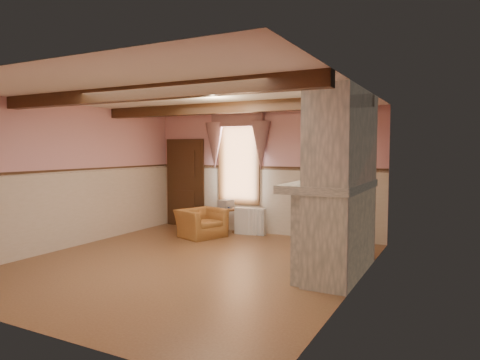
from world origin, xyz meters
The scene contains 26 objects.
floor centered at (0.00, 0.00, 0.00)m, with size 5.50×6.00×0.01m, color brown.
ceiling centered at (0.00, 0.00, 2.80)m, with size 5.50×6.00×0.01m, color silver.
wall_back centered at (0.00, 3.00, 1.40)m, with size 5.50×0.02×2.80m, color #D39296.
wall_front centered at (0.00, -3.00, 1.40)m, with size 5.50×0.02×2.80m, color #D39296.
wall_left centered at (-2.75, 0.00, 1.40)m, with size 0.02×6.00×2.80m, color #D39296.
wall_right centered at (2.75, 0.00, 1.40)m, with size 0.02×6.00×2.80m, color #D39296.
wainscot centered at (0.00, 0.00, 0.75)m, with size 5.50×6.00×1.50m, color beige, non-canonical shape.
chair_rail centered at (0.00, 0.00, 1.50)m, with size 5.50×6.00×0.08m, color black, non-canonical shape.
firebox centered at (2.00, 0.60, 0.45)m, with size 0.20×0.95×0.90m, color black.
armchair centered at (-1.02, 1.97, 0.30)m, with size 0.94×0.82×0.61m, color #9E662D.
side_table centered at (-0.77, 2.70, 0.28)m, with size 0.46×0.46×0.55m, color brown.
book_stack centered at (-0.81, 2.71, 0.65)m, with size 0.26×0.32×0.20m, color #B7AD8C.
radiator centered at (-0.17, 2.70, 0.30)m, with size 0.70×0.18×0.60m, color silver.
bowl centered at (2.24, 0.60, 1.47)m, with size 0.38×0.38×0.09m, color brown.
mantel_clock centered at (2.24, 1.28, 1.52)m, with size 0.14×0.24×0.20m, color black.
oil_lamp centered at (2.24, 1.28, 1.56)m, with size 0.11×0.11×0.28m, color gold.
candle_red centered at (2.24, -0.17, 1.50)m, with size 0.06×0.06×0.16m, color #A21B14.
jar_yellow centered at (2.24, 0.02, 1.48)m, with size 0.06×0.06×0.12m, color gold.
fireplace centered at (2.42, 0.60, 1.40)m, with size 0.85×2.00×2.80m, color gray.
mantel centered at (2.24, 0.60, 1.36)m, with size 1.05×2.05×0.12m, color gray.
overmantel_mirror centered at (2.06, 0.60, 1.97)m, with size 0.06×1.44×1.04m, color silver.
door centered at (-2.10, 2.94, 1.05)m, with size 1.10×0.10×2.10m, color black.
window centered at (-0.60, 2.97, 1.65)m, with size 1.06×0.08×2.02m, color white.
window_drapes centered at (-0.60, 2.88, 2.25)m, with size 1.30×0.14×1.40m, color gray.
ceiling_beam_front centered at (0.00, -1.20, 2.70)m, with size 5.50×0.18×0.20m, color black.
ceiling_beam_back centered at (0.00, 1.20, 2.70)m, with size 5.50×0.18×0.20m, color black.
Camera 1 is at (4.04, -5.88, 1.92)m, focal length 32.00 mm.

